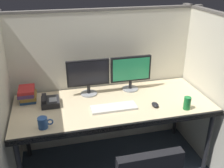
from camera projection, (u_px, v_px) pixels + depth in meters
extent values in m
cube|color=beige|center=(104.00, 81.00, 2.87)|extent=(2.20, 0.05, 1.55)
cube|color=#605B56|center=(102.00, 9.00, 2.54)|extent=(2.21, 0.06, 0.02)
cube|color=beige|center=(3.00, 118.00, 2.17)|extent=(0.05, 1.40, 1.55)
cube|color=beige|center=(210.00, 93.00, 2.60)|extent=(0.05, 1.40, 1.55)
cube|color=#605B56|center=(224.00, 14.00, 2.28)|extent=(0.06, 1.41, 0.02)
cube|color=beige|center=(113.00, 105.00, 2.50)|extent=(1.90, 0.80, 0.04)
cube|color=black|center=(124.00, 127.00, 2.16)|extent=(1.90, 0.02, 0.05)
cylinder|color=black|center=(208.00, 143.00, 2.55)|extent=(0.04, 0.04, 0.70)
cylinder|color=black|center=(26.00, 129.00, 2.76)|extent=(0.04, 0.04, 0.70)
cylinder|color=black|center=(176.00, 109.00, 3.15)|extent=(0.04, 0.04, 0.70)
cylinder|color=gray|center=(89.00, 93.00, 2.66)|extent=(0.17, 0.17, 0.01)
cylinder|color=black|center=(89.00, 89.00, 2.64)|extent=(0.03, 0.03, 0.09)
cube|color=black|center=(88.00, 73.00, 2.56)|extent=(0.43, 0.03, 0.27)
cube|color=black|center=(88.00, 74.00, 2.55)|extent=(0.39, 0.01, 0.23)
cylinder|color=gray|center=(130.00, 89.00, 2.76)|extent=(0.17, 0.17, 0.01)
cylinder|color=black|center=(130.00, 84.00, 2.74)|extent=(0.03, 0.03, 0.09)
cube|color=black|center=(131.00, 69.00, 2.66)|extent=(0.43, 0.03, 0.27)
cube|color=#268C59|center=(131.00, 69.00, 2.65)|extent=(0.39, 0.01, 0.23)
cube|color=silver|center=(114.00, 108.00, 2.38)|extent=(0.43, 0.15, 0.02)
ellipsoid|color=black|center=(155.00, 105.00, 2.42)|extent=(0.06, 0.10, 0.03)
cylinder|color=#59595B|center=(154.00, 103.00, 2.43)|extent=(0.01, 0.01, 0.01)
cylinder|color=#197233|center=(187.00, 103.00, 2.36)|extent=(0.07, 0.07, 0.12)
cube|color=black|center=(50.00, 102.00, 2.45)|extent=(0.17, 0.19, 0.06)
cube|color=black|center=(44.00, 99.00, 2.42)|extent=(0.04, 0.17, 0.03)
cube|color=gray|center=(53.00, 100.00, 2.43)|extent=(0.07, 0.09, 0.00)
cylinder|color=#264C8C|center=(43.00, 123.00, 2.09)|extent=(0.08, 0.08, 0.09)
torus|color=#264C8C|center=(50.00, 122.00, 2.10)|extent=(0.06, 0.01, 0.06)
cube|color=#1E478C|center=(28.00, 98.00, 2.54)|extent=(0.15, 0.21, 0.03)
cube|color=olive|center=(29.00, 96.00, 2.51)|extent=(0.15, 0.21, 0.04)
cube|color=#4C3366|center=(26.00, 93.00, 2.50)|extent=(0.15, 0.21, 0.04)
cube|color=#B22626|center=(26.00, 90.00, 2.48)|extent=(0.15, 0.21, 0.03)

